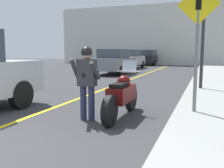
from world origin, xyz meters
The scene contains 9 objects.
road_center_line centered at (-0.60, 6.00, 0.00)m, with size 0.12×36.00×0.01m.
building_backdrop centered at (0.00, 26.00, 3.37)m, with size 28.00×1.20×6.75m.
motorcycle centered at (1.46, 2.70, 0.51)m, with size 0.62×2.20×1.31m.
person_biker centered at (0.82, 2.17, 1.00)m, with size 0.59×0.46×1.65m.
crossing_sign centered at (3.04, 3.21, 1.87)m, with size 0.91×0.08×2.85m.
traffic_light centered at (3.09, 7.14, 2.89)m, with size 0.26×0.30×3.95m.
parked_car_grey centered at (-2.60, 13.22, 0.86)m, with size 1.88×4.20×1.68m.
parked_car_silver centered at (-3.26, 19.07, 0.86)m, with size 1.88×4.20×1.68m.
parked_car_black centered at (-2.85, 24.85, 0.86)m, with size 1.88×4.20×1.68m.
Camera 1 is at (3.27, -2.73, 1.54)m, focal length 40.00 mm.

